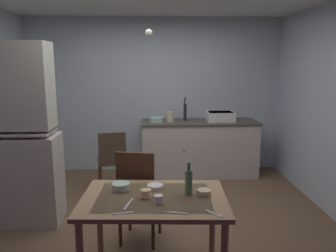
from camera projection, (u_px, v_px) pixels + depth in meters
name	position (u px, v px, depth m)	size (l,w,h in m)	color
ground_plane	(157.00, 221.00, 3.97)	(5.21, 5.21, 0.00)	brown
wall_back	(155.00, 95.00, 5.74)	(4.31, 0.10, 2.57)	silver
hutch_cabinet	(14.00, 142.00, 3.79)	(0.97, 0.46, 2.07)	beige
counter_cabinet	(199.00, 148.00, 5.57)	(1.89, 0.64, 0.90)	beige
sink_basin	(220.00, 116.00, 5.48)	(0.44, 0.34, 0.15)	white
hand_pump	(185.00, 111.00, 5.48)	(0.05, 0.27, 0.39)	#232328
mixing_bowl_counter	(156.00, 120.00, 5.39)	(0.23, 0.23, 0.08)	#ADD1C1
stoneware_crock	(170.00, 117.00, 5.43)	(0.13, 0.13, 0.16)	beige
dining_table	(154.00, 208.00, 2.77)	(1.22, 0.87, 0.77)	#A27E59
chair_far_side	(138.00, 196.00, 3.41)	(0.48, 0.48, 1.00)	#4D3221
chair_by_counter	(112.00, 159.00, 4.83)	(0.47, 0.47, 0.89)	#493624
serving_bowl_wide	(121.00, 186.00, 2.90)	(0.15, 0.15, 0.06)	#ADD1C1
soup_bowl_small	(155.00, 186.00, 2.94)	(0.14, 0.14, 0.03)	white
sauce_dish	(204.00, 192.00, 2.80)	(0.11, 0.11, 0.04)	beige
mug_dark	(158.00, 199.00, 2.63)	(0.07, 0.07, 0.06)	white
teacup_mint	(146.00, 194.00, 2.73)	(0.09, 0.09, 0.07)	beige
glass_bottle	(189.00, 182.00, 2.78)	(0.06, 0.06, 0.28)	#4C7F56
table_knife	(128.00, 204.00, 2.61)	(0.22, 0.02, 0.01)	silver
teaspoon_near_bowl	(214.00, 214.00, 2.44)	(0.16, 0.02, 0.01)	beige
teaspoon_by_cup	(177.00, 213.00, 2.46)	(0.14, 0.02, 0.01)	beige
serving_spoon	(123.00, 213.00, 2.45)	(0.16, 0.02, 0.01)	beige
pendant_bulb	(149.00, 33.00, 3.72)	(0.08, 0.08, 0.08)	#F9EFCC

